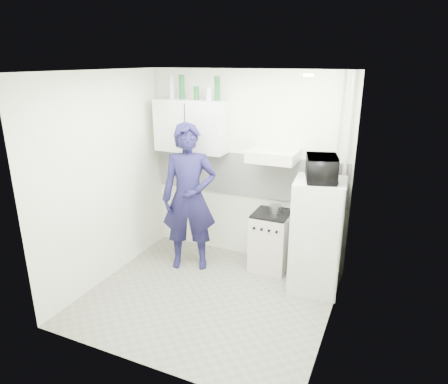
% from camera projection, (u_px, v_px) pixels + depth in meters
% --- Properties ---
extents(floor, '(2.80, 2.80, 0.00)m').
position_uv_depth(floor, '(208.00, 297.00, 4.79)').
color(floor, gray).
rests_on(floor, ground).
extents(ceiling, '(2.80, 2.80, 0.00)m').
position_uv_depth(ceiling, '(204.00, 71.00, 3.96)').
color(ceiling, white).
rests_on(ceiling, wall_back).
extents(wall_back, '(2.80, 0.00, 2.80)m').
position_uv_depth(wall_back, '(247.00, 168.00, 5.46)').
color(wall_back, silver).
rests_on(wall_back, floor).
extents(wall_left, '(0.00, 2.60, 2.60)m').
position_uv_depth(wall_left, '(105.00, 180.00, 4.92)').
color(wall_left, silver).
rests_on(wall_left, floor).
extents(wall_right, '(0.00, 2.60, 2.60)m').
position_uv_depth(wall_right, '(336.00, 214.00, 3.84)').
color(wall_right, silver).
rests_on(wall_right, floor).
extents(person, '(0.84, 0.71, 1.97)m').
position_uv_depth(person, '(189.00, 198.00, 5.23)').
color(person, '#161439').
rests_on(person, floor).
extents(stove, '(0.48, 0.48, 0.77)m').
position_uv_depth(stove, '(270.00, 242.00, 5.36)').
color(stove, beige).
rests_on(stove, floor).
extents(fridge, '(0.64, 0.64, 1.40)m').
position_uv_depth(fridge, '(316.00, 236.00, 4.78)').
color(fridge, silver).
rests_on(fridge, floor).
extents(stove_top, '(0.46, 0.46, 0.03)m').
position_uv_depth(stove_top, '(272.00, 214.00, 5.23)').
color(stove_top, black).
rests_on(stove_top, stove).
extents(saucepan, '(0.16, 0.16, 0.09)m').
position_uv_depth(saucepan, '(275.00, 208.00, 5.26)').
color(saucepan, silver).
rests_on(saucepan, stove_top).
extents(microwave, '(0.58, 0.46, 0.28)m').
position_uv_depth(microwave, '(322.00, 169.00, 4.52)').
color(microwave, black).
rests_on(microwave, fridge).
extents(bottle_b, '(0.08, 0.08, 0.30)m').
position_uv_depth(bottle_b, '(172.00, 87.00, 5.38)').
color(bottle_b, '#B2B7BC').
rests_on(bottle_b, upper_cabinet).
extents(bottle_c, '(0.08, 0.08, 0.32)m').
position_uv_depth(bottle_c, '(182.00, 87.00, 5.31)').
color(bottle_c, '#144C1E').
rests_on(bottle_c, upper_cabinet).
extents(canister_a, '(0.07, 0.07, 0.18)m').
position_uv_depth(canister_a, '(196.00, 93.00, 5.25)').
color(canister_a, '#144C1E').
rests_on(canister_a, upper_cabinet).
extents(canister_b, '(0.09, 0.09, 0.16)m').
position_uv_depth(canister_b, '(209.00, 94.00, 5.18)').
color(canister_b, '#B2B7BC').
rests_on(canister_b, upper_cabinet).
extents(bottle_e, '(0.08, 0.08, 0.31)m').
position_uv_depth(bottle_e, '(217.00, 89.00, 5.11)').
color(bottle_e, '#144C1E').
rests_on(bottle_e, upper_cabinet).
extents(upper_cabinet, '(1.00, 0.35, 0.70)m').
position_uv_depth(upper_cabinet, '(191.00, 126.00, 5.42)').
color(upper_cabinet, silver).
rests_on(upper_cabinet, wall_back).
extents(range_hood, '(0.60, 0.50, 0.14)m').
position_uv_depth(range_hood, '(274.00, 155.00, 4.98)').
color(range_hood, beige).
rests_on(range_hood, wall_back).
extents(backsplash, '(2.74, 0.03, 0.60)m').
position_uv_depth(backsplash, '(246.00, 175.00, 5.48)').
color(backsplash, white).
rests_on(backsplash, wall_back).
extents(pipe_a, '(0.05, 0.05, 2.60)m').
position_uv_depth(pipe_a, '(344.00, 180.00, 4.89)').
color(pipe_a, beige).
rests_on(pipe_a, floor).
extents(pipe_b, '(0.04, 0.04, 2.60)m').
position_uv_depth(pipe_b, '(334.00, 179.00, 4.93)').
color(pipe_b, beige).
rests_on(pipe_b, floor).
extents(ceiling_spot_fixture, '(0.10, 0.10, 0.02)m').
position_uv_depth(ceiling_spot_fixture, '(309.00, 75.00, 3.76)').
color(ceiling_spot_fixture, white).
rests_on(ceiling_spot_fixture, ceiling).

